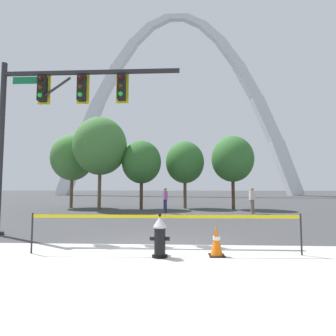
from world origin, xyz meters
TOP-DOWN VIEW (x-y plane):
  - ground_plane at (0.00, 0.00)m, footprint 240.00×240.00m
  - sidewalk_near_curb at (0.00, -3.65)m, footprint 40.00×8.00m
  - fire_hydrant at (0.12, -0.93)m, footprint 0.46×0.48m
  - caution_tape_barrier at (0.22, -0.70)m, footprint 6.51×0.16m
  - traffic_cone_by_hydrant at (1.44, -0.78)m, footprint 0.36×0.36m
  - traffic_signal_gantry at (-3.87, 1.62)m, footprint 6.42×0.44m
  - monument_arch at (0.00, 45.06)m, footprint 48.76×2.36m
  - tree_far_left at (-7.95, 13.15)m, footprint 3.31×3.31m
  - tree_left_mid at (-5.21, 11.53)m, footprint 3.85×3.85m
  - tree_center_left at (-2.26, 12.09)m, footprint 2.90×2.90m
  - tree_center_right at (0.97, 13.06)m, footprint 2.95×2.95m
  - tree_right_mid at (4.50, 12.37)m, footprint 3.09×3.09m
  - pedestrian_walking_left at (-0.33, 9.25)m, footprint 0.31×0.39m
  - pedestrian_standing_center at (5.02, 9.26)m, footprint 0.38×0.28m

SIDE VIEW (x-z plane):
  - ground_plane at x=0.00m, z-range 0.00..0.00m
  - sidewalk_near_curb at x=0.00m, z-range 0.00..0.01m
  - traffic_cone_by_hydrant at x=1.44m, z-range -0.01..0.72m
  - fire_hydrant at x=0.12m, z-range -0.03..0.96m
  - caution_tape_barrier at x=0.22m, z-range 0.20..1.19m
  - pedestrian_walking_left at x=-0.33m, z-range 0.02..1.61m
  - pedestrian_standing_center at x=5.02m, z-range 0.02..1.61m
  - tree_center_left at x=-2.26m, z-range 0.93..6.01m
  - tree_center_right at x=0.97m, z-range 0.95..6.12m
  - tree_right_mid at x=4.50m, z-range 0.99..6.41m
  - tree_far_left at x=-7.95m, z-range 1.07..6.86m
  - traffic_signal_gantry at x=-3.87m, z-range 1.27..7.27m
  - tree_left_mid at x=-5.21m, z-range 1.24..7.97m
  - monument_arch at x=0.00m, z-range -2.22..35.94m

